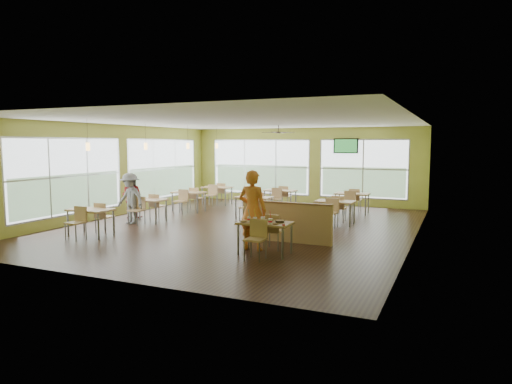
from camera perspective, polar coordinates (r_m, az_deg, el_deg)
room at (r=13.86m, az=-1.68°, el=2.20°), size 12.00×12.04×3.20m
window_bays at (r=17.81m, az=-5.10°, el=2.62°), size 9.24×10.24×2.38m
main_table at (r=10.44m, az=1.13°, el=-4.41°), size 1.22×1.52×0.87m
half_wall_divider at (r=11.79m, az=3.86°, el=-3.75°), size 2.40×0.14×1.04m
dining_tables at (r=15.94m, az=-2.42°, el=-0.80°), size 6.92×8.72×0.87m
pendant_lights at (r=16.03m, az=-11.05°, el=5.66°), size 0.11×7.31×0.86m
ceiling_fan at (r=16.59m, az=2.82°, el=7.47°), size 1.25×1.25×0.29m
tv_backwall at (r=18.84m, az=11.16°, el=5.68°), size 1.00×0.07×0.60m
man_plaid at (r=10.81m, az=-0.45°, el=-2.29°), size 0.70×0.46×1.92m
patron_maroon at (r=16.08m, az=-15.25°, el=-0.53°), size 0.82×0.69×1.50m
patron_grey at (r=14.99m, az=-15.43°, el=-0.77°), size 1.11×0.73×1.61m
cup_blue at (r=10.46m, az=-0.88°, el=-3.39°), size 0.08×0.08×0.31m
cup_yellow at (r=10.32m, az=-0.12°, el=-3.48°), size 0.09×0.09×0.34m
cup_red_near at (r=10.27m, az=0.86°, el=-3.49°), size 0.10×0.10×0.38m
cup_red_far at (r=10.12m, az=1.81°, el=-3.66°), size 0.10×0.10×0.35m
food_basket at (r=10.36m, az=3.00°, el=-3.66°), size 0.24×0.24×0.05m
ketchup_cup at (r=9.99m, az=3.47°, el=-4.13°), size 0.07×0.07×0.03m
wrapper_left at (r=10.41m, az=-1.60°, el=-3.66°), size 0.22×0.20×0.04m
wrapper_mid at (r=10.58m, az=1.80°, el=-3.50°), size 0.21×0.20×0.04m
wrapper_right at (r=10.11m, az=2.44°, el=-3.99°), size 0.15×0.14×0.03m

